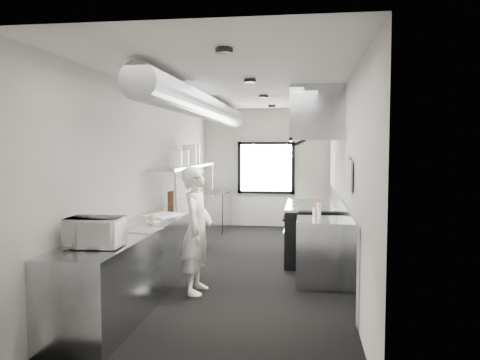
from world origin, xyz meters
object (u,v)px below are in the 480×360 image
(far_work_table, at_px, (212,211))
(plate_stack_a, at_px, (175,159))
(exhaust_hood, at_px, (316,117))
(bottle_station, at_px, (320,251))
(small_plate, at_px, (152,222))
(line_cook, at_px, (197,230))
(knife_block, at_px, (172,198))
(microwave, at_px, (95,232))
(plate_stack_b, at_px, (183,158))
(range, at_px, (311,232))
(deli_tub_a, at_px, (91,237))
(plate_stack_c, at_px, (190,155))
(squeeze_bottle_b, at_px, (315,214))
(cutting_board, at_px, (163,215))
(squeeze_bottle_c, at_px, (319,213))
(plate_stack_d, at_px, (194,154))
(squeeze_bottle_e, at_px, (319,209))
(squeeze_bottle_d, at_px, (319,212))
(deli_tub_b, at_px, (107,230))
(pass_shelf, at_px, (186,167))
(squeeze_bottle_a, at_px, (315,216))
(prep_counter, at_px, (164,244))

(far_work_table, xyz_separation_m, plate_stack_a, (-0.02, -2.95, 1.25))
(exhaust_hood, bearing_deg, bottle_station, -87.82)
(bottle_station, bearing_deg, exhaust_hood, 92.18)
(small_plate, bearing_deg, line_cook, -5.66)
(knife_block, bearing_deg, small_plate, -85.72)
(microwave, bearing_deg, small_plate, 84.66)
(exhaust_hood, height_order, plate_stack_b, exhaust_hood)
(range, bearing_deg, deli_tub_a, -124.45)
(plate_stack_b, relative_size, plate_stack_c, 0.74)
(plate_stack_a, distance_m, squeeze_bottle_b, 2.60)
(bottle_station, distance_m, cutting_board, 2.32)
(squeeze_bottle_c, bearing_deg, microwave, -136.36)
(exhaust_hood, bearing_deg, knife_block, -175.96)
(small_plate, height_order, plate_stack_d, plate_stack_d)
(squeeze_bottle_c, xyz_separation_m, squeeze_bottle_e, (0.01, 0.33, 0.02))
(deli_tub_a, height_order, squeeze_bottle_d, squeeze_bottle_d)
(exhaust_hood, height_order, deli_tub_a, exhaust_hood)
(far_work_table, distance_m, deli_tub_b, 5.41)
(plate_stack_c, bearing_deg, knife_block, -101.06)
(small_plate, xyz_separation_m, plate_stack_d, (-0.15, 3.01, 0.85))
(plate_stack_b, xyz_separation_m, squeeze_bottle_c, (2.31, -1.44, -0.73))
(line_cook, bearing_deg, microwave, 156.60)
(deli_tub_a, bearing_deg, plate_stack_c, 88.71)
(squeeze_bottle_d, bearing_deg, pass_shelf, 145.85)
(small_plate, distance_m, squeeze_bottle_e, 2.38)
(far_work_table, relative_size, deli_tub_b, 8.65)
(deli_tub_a, bearing_deg, small_plate, 81.85)
(microwave, height_order, squeeze_bottle_a, microwave)
(deli_tub_a, bearing_deg, squeeze_bottle_c, 39.36)
(pass_shelf, bearing_deg, bottle_station, -35.99)
(range, distance_m, far_work_table, 3.32)
(line_cook, xyz_separation_m, squeeze_bottle_c, (1.58, 0.63, 0.16))
(squeeze_bottle_a, bearing_deg, deli_tub_b, -153.91)
(microwave, height_order, cutting_board, microwave)
(prep_counter, distance_m, bottle_station, 2.31)
(pass_shelf, distance_m, deli_tub_b, 3.24)
(range, xyz_separation_m, line_cook, (-1.49, -2.03, 0.35))
(microwave, bearing_deg, prep_counter, 87.39)
(far_work_table, distance_m, plate_stack_c, 2.35)
(cutting_board, bearing_deg, knife_block, 99.60)
(prep_counter, xyz_separation_m, plate_stack_c, (-0.03, 1.74, 1.30))
(exhaust_hood, relative_size, deli_tub_b, 15.86)
(line_cook, bearing_deg, deli_tub_b, 135.71)
(range, bearing_deg, squeeze_bottle_c, -86.29)
(small_plate, height_order, knife_block, knife_block)
(deli_tub_b, relative_size, plate_stack_c, 0.38)
(squeeze_bottle_b, bearing_deg, microwave, -137.82)
(prep_counter, distance_m, plate_stack_a, 1.46)
(far_work_table, height_order, small_plate, small_plate)
(prep_counter, height_order, knife_block, knife_block)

